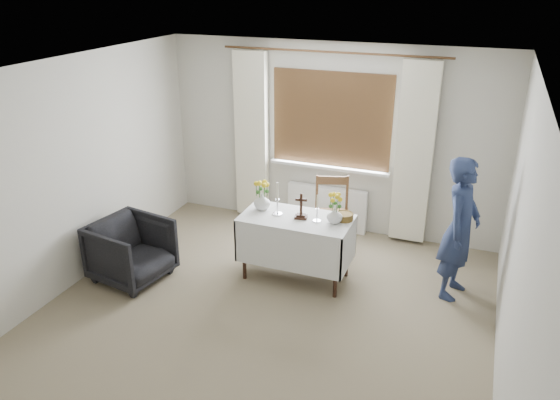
# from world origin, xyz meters

# --- Properties ---
(ground) EXTENTS (5.00, 5.00, 0.00)m
(ground) POSITION_xyz_m (0.00, 0.00, 0.00)
(ground) COLOR #7D6B56
(ground) RESTS_ON ground
(altar_table) EXTENTS (1.24, 0.64, 0.76)m
(altar_table) POSITION_xyz_m (0.05, 1.02, 0.38)
(altar_table) COLOR silver
(altar_table) RESTS_ON ground
(wooden_chair) EXTENTS (0.56, 0.56, 0.96)m
(wooden_chair) POSITION_xyz_m (0.25, 1.77, 0.48)
(wooden_chair) COLOR brown
(wooden_chair) RESTS_ON ground
(armchair) EXTENTS (0.90, 0.88, 0.72)m
(armchair) POSITION_xyz_m (-1.69, 0.32, 0.36)
(armchair) COLOR black
(armchair) RESTS_ON ground
(person) EXTENTS (0.50, 0.65, 1.57)m
(person) POSITION_xyz_m (1.77, 1.33, 0.79)
(person) COLOR navy
(person) RESTS_ON ground
(radiator) EXTENTS (1.10, 0.10, 0.60)m
(radiator) POSITION_xyz_m (0.00, 2.42, 0.30)
(radiator) COLOR white
(radiator) RESTS_ON ground
(wooden_cross) EXTENTS (0.16, 0.12, 0.30)m
(wooden_cross) POSITION_xyz_m (0.10, 1.02, 0.91)
(wooden_cross) COLOR black
(wooden_cross) RESTS_ON altar_table
(candlestick_left) EXTENTS (0.13, 0.13, 0.38)m
(candlestick_left) POSITION_xyz_m (-0.18, 1.02, 0.95)
(candlestick_left) COLOR silver
(candlestick_left) RESTS_ON altar_table
(candlestick_right) EXTENTS (0.12, 0.12, 0.31)m
(candlestick_right) POSITION_xyz_m (0.29, 1.01, 0.92)
(candlestick_right) COLOR silver
(candlestick_right) RESTS_ON altar_table
(flower_vase_left) EXTENTS (0.21, 0.21, 0.20)m
(flower_vase_left) POSITION_xyz_m (-0.39, 1.09, 0.86)
(flower_vase_left) COLOR silver
(flower_vase_left) RESTS_ON altar_table
(flower_vase_right) EXTENTS (0.21, 0.21, 0.18)m
(flower_vase_right) POSITION_xyz_m (0.48, 1.04, 0.85)
(flower_vase_right) COLOR silver
(flower_vase_right) RESTS_ON altar_table
(wicker_basket) EXTENTS (0.24, 0.24, 0.08)m
(wicker_basket) POSITION_xyz_m (0.56, 1.16, 0.80)
(wicker_basket) COLOR brown
(wicker_basket) RESTS_ON altar_table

